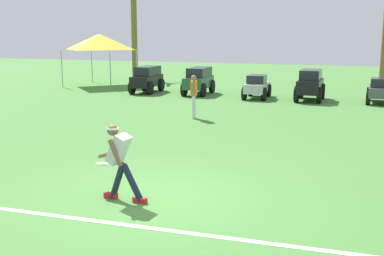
# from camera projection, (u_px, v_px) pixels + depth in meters

# --- Properties ---
(ground_plane) EXTENTS (80.00, 80.00, 0.00)m
(ground_plane) POSITION_uv_depth(u_px,v_px,m) (158.00, 196.00, 9.07)
(ground_plane) COLOR #478138
(field_line_paint) EXTENTS (21.22, 1.24, 0.01)m
(field_line_paint) POSITION_uv_depth(u_px,v_px,m) (120.00, 224.00, 7.72)
(field_line_paint) COLOR white
(field_line_paint) RESTS_ON ground_plane
(frisbee_thrower) EXTENTS (1.11, 0.50, 1.41)m
(frisbee_thrower) POSITION_uv_depth(u_px,v_px,m) (119.00, 158.00, 8.71)
(frisbee_thrower) COLOR #191E38
(frisbee_thrower) RESTS_ON ground_plane
(frisbee_in_flight) EXTENTS (0.27, 0.27, 0.05)m
(frisbee_in_flight) POSITION_uv_depth(u_px,v_px,m) (102.00, 164.00, 9.14)
(frisbee_in_flight) COLOR white
(teammate_near_sideline) EXTENTS (0.27, 0.50, 1.56)m
(teammate_near_sideline) POSITION_uv_depth(u_px,v_px,m) (194.00, 92.00, 17.19)
(teammate_near_sideline) COLOR silver
(teammate_near_sideline) RESTS_ON ground_plane
(parked_car_slot_a) EXTENTS (1.32, 2.47, 1.34)m
(parked_car_slot_a) POSITION_uv_depth(u_px,v_px,m) (147.00, 78.00, 24.88)
(parked_car_slot_a) COLOR black
(parked_car_slot_a) RESTS_ON ground_plane
(parked_car_slot_b) EXTENTS (1.27, 2.45, 1.34)m
(parked_car_slot_b) POSITION_uv_depth(u_px,v_px,m) (199.00, 80.00, 24.09)
(parked_car_slot_b) COLOR #235133
(parked_car_slot_b) RESTS_ON ground_plane
(parked_car_slot_c) EXTENTS (1.20, 2.25, 1.10)m
(parked_car_slot_c) POSITION_uv_depth(u_px,v_px,m) (257.00, 86.00, 22.66)
(parked_car_slot_c) COLOR #B7BABF
(parked_car_slot_c) RESTS_ON ground_plane
(parked_car_slot_d) EXTENTS (1.19, 2.36, 1.40)m
(parked_car_slot_d) POSITION_uv_depth(u_px,v_px,m) (310.00, 84.00, 21.85)
(parked_car_slot_d) COLOR black
(parked_car_slot_d) RESTS_ON ground_plane
(parked_car_slot_e) EXTENTS (1.09, 2.20, 1.10)m
(parked_car_slot_e) POSITION_uv_depth(u_px,v_px,m) (380.00, 90.00, 21.10)
(parked_car_slot_e) COLOR #474C51
(parked_car_slot_e) RESTS_ON ground_plane
(palm_tree_far_left) EXTENTS (3.37, 3.26, 6.31)m
(palm_tree_far_left) POSITION_uv_depth(u_px,v_px,m) (134.00, 26.00, 32.67)
(palm_tree_far_left) COLOR brown
(palm_tree_far_left) RESTS_ON ground_plane
(event_tent) EXTENTS (3.28, 3.28, 2.99)m
(event_tent) POSITION_uv_depth(u_px,v_px,m) (100.00, 42.00, 27.73)
(event_tent) COLOR #B2B5BA
(event_tent) RESTS_ON ground_plane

